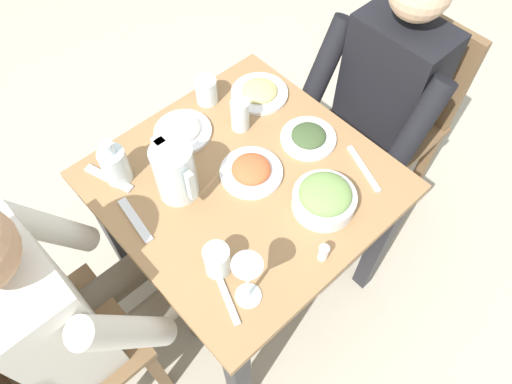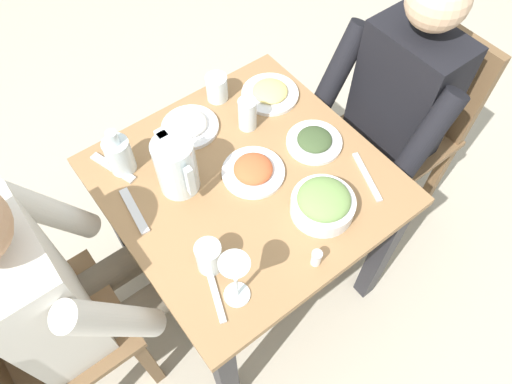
{
  "view_description": "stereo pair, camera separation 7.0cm",
  "coord_description": "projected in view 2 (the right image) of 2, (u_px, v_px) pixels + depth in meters",
  "views": [
    {
      "loc": [
        0.63,
        -0.53,
        1.91
      ],
      "look_at": [
        0.06,
        -0.01,
        0.73
      ],
      "focal_mm": 33.32,
      "sensor_mm": 36.0,
      "label": 1
    },
    {
      "loc": [
        0.68,
        -0.48,
        1.91
      ],
      "look_at": [
        0.06,
        -0.01,
        0.73
      ],
      "focal_mm": 33.32,
      "sensor_mm": 36.0,
      "label": 2
    }
  ],
  "objects": [
    {
      "name": "water_glass_by_pitcher",
      "position": [
        209.0,
        257.0,
        1.25
      ],
      "size": [
        0.07,
        0.07,
        0.1
      ],
      "primitive_type": "cylinder",
      "color": "silver",
      "rests_on": "dining_table"
    },
    {
      "name": "wine_glass",
      "position": [
        235.0,
        273.0,
        1.12
      ],
      "size": [
        0.08,
        0.08,
        0.2
      ],
      "color": "silver",
      "rests_on": "dining_table"
    },
    {
      "name": "diner_far",
      "position": [
        382.0,
        117.0,
        1.69
      ],
      "size": [
        0.48,
        0.53,
        1.18
      ],
      "color": "black",
      "rests_on": "ground_plane"
    },
    {
      "name": "oil_carafe",
      "position": [
        120.0,
        156.0,
        1.42
      ],
      "size": [
        0.08,
        0.08,
        0.16
      ],
      "color": "silver",
      "rests_on": "dining_table"
    },
    {
      "name": "plate_dolmas",
      "position": [
        314.0,
        141.0,
        1.51
      ],
      "size": [
        0.18,
        0.18,
        0.04
      ],
      "color": "white",
      "rests_on": "dining_table"
    },
    {
      "name": "water_glass_far_left",
      "position": [
        247.0,
        114.0,
        1.52
      ],
      "size": [
        0.06,
        0.06,
        0.11
      ],
      "primitive_type": "cylinder",
      "color": "silver",
      "rests_on": "dining_table"
    },
    {
      "name": "water_glass_center",
      "position": [
        217.0,
        88.0,
        1.6
      ],
      "size": [
        0.07,
        0.07,
        0.09
      ],
      "primitive_type": "cylinder",
      "color": "silver",
      "rests_on": "dining_table"
    },
    {
      "name": "salad_bowl",
      "position": [
        323.0,
        203.0,
        1.35
      ],
      "size": [
        0.19,
        0.19,
        0.09
      ],
      "color": "white",
      "rests_on": "dining_table"
    },
    {
      "name": "chair_far",
      "position": [
        410.0,
        119.0,
        1.88
      ],
      "size": [
        0.4,
        0.4,
        0.88
      ],
      "color": "brown",
      "rests_on": "ground_plane"
    },
    {
      "name": "water_pitcher",
      "position": [
        176.0,
        166.0,
        1.35
      ],
      "size": [
        0.16,
        0.12,
        0.19
      ],
      "color": "silver",
      "rests_on": "dining_table"
    },
    {
      "name": "plate_fries",
      "position": [
        270.0,
        93.0,
        1.63
      ],
      "size": [
        0.2,
        0.2,
        0.04
      ],
      "color": "white",
      "rests_on": "dining_table"
    },
    {
      "name": "plate_yoghurt",
      "position": [
        190.0,
        125.0,
        1.54
      ],
      "size": [
        0.19,
        0.19,
        0.05
      ],
      "color": "white",
      "rests_on": "dining_table"
    },
    {
      "name": "dining_table",
      "position": [
        246.0,
        202.0,
        1.56
      ],
      "size": [
        0.8,
        0.8,
        0.72
      ],
      "color": "#997047",
      "rests_on": "ground_plane"
    },
    {
      "name": "fork_far",
      "position": [
        134.0,
        211.0,
        1.38
      ],
      "size": [
        0.17,
        0.05,
        0.01
      ],
      "primitive_type": "cube",
      "rotation": [
        0.0,
        0.0,
        -0.11
      ],
      "color": "silver",
      "rests_on": "dining_table"
    },
    {
      "name": "diner_near",
      "position": [
        74.0,
        285.0,
        1.34
      ],
      "size": [
        0.48,
        0.53,
        1.18
      ],
      "color": "silver",
      "rests_on": "ground_plane"
    },
    {
      "name": "knife_far",
      "position": [
        367.0,
        177.0,
        1.45
      ],
      "size": [
        0.18,
        0.08,
        0.01
      ],
      "primitive_type": "cube",
      "rotation": [
        0.0,
        0.0,
        -0.36
      ],
      "color": "silver",
      "rests_on": "dining_table"
    },
    {
      "name": "plate_rice_curry",
      "position": [
        254.0,
        171.0,
        1.44
      ],
      "size": [
        0.19,
        0.19,
        0.05
      ],
      "color": "white",
      "rests_on": "dining_table"
    },
    {
      "name": "chair_near",
      "position": [
        26.0,
        344.0,
        1.39
      ],
      "size": [
        0.4,
        0.4,
        0.88
      ],
      "color": "brown",
      "rests_on": "ground_plane"
    },
    {
      "name": "knife_near",
      "position": [
        214.0,
        290.0,
        1.25
      ],
      "size": [
        0.18,
        0.08,
        0.01
      ],
      "primitive_type": "cube",
      "rotation": [
        0.0,
        0.0,
        -0.35
      ],
      "color": "silver",
      "rests_on": "dining_table"
    },
    {
      "name": "ground_plane",
      "position": [
        249.0,
        274.0,
        2.05
      ],
      "size": [
        8.0,
        8.0,
        0.0
      ],
      "primitive_type": "plane",
      "color": "#B7AD99"
    },
    {
      "name": "salt_shaker",
      "position": [
        316.0,
        258.0,
        1.27
      ],
      "size": [
        0.03,
        0.03,
        0.05
      ],
      "color": "white",
      "rests_on": "dining_table"
    },
    {
      "name": "fork_near",
      "position": [
        113.0,
        168.0,
        1.47
      ],
      "size": [
        0.17,
        0.08,
        0.01
      ],
      "primitive_type": "cube",
      "rotation": [
        0.0,
        0.0,
        0.32
      ],
      "color": "silver",
      "rests_on": "dining_table"
    }
  ]
}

